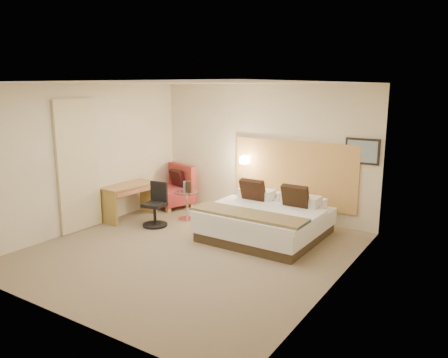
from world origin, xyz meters
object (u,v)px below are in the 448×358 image
Objects in this scene: side_table at (187,204)px; desk at (130,192)px; desk_chair at (156,208)px; bed at (266,220)px; lounge_chair at (173,190)px.

side_table is 1.18m from desk.
desk is at bearing -151.07° from side_table.
desk_chair is at bearing -111.67° from side_table.
bed reaches higher than side_table.
desk is at bearing -97.11° from lounge_chair.
bed is at bearing 15.53° from desk_chair.
desk is 1.38× the size of desk_chair.
lounge_chair is (-2.70, 0.70, 0.06)m from bed.
lounge_chair is at bearing 82.89° from desk.
bed reaches higher than desk.
side_table is (-1.83, 0.06, 0.01)m from bed.
side_table is at bearing 28.93° from desk.
desk_chair reaches higher than side_table.
bed is at bearing -14.63° from lounge_chair.
bed is 1.83m from side_table.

